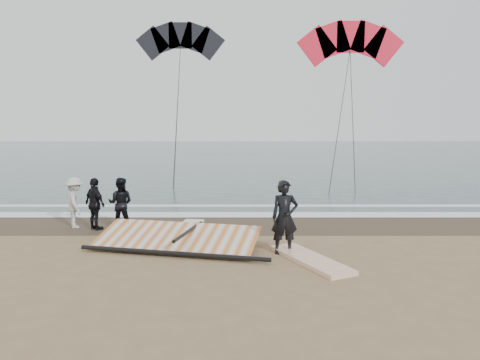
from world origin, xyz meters
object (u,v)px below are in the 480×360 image
object	(u,v)px
board_cream	(186,229)
sail_rig	(175,240)
man_main	(285,217)
board_white	(310,259)

from	to	relation	value
board_cream	sail_rig	world-z (taller)	sail_rig
sail_rig	man_main	bearing A→B (deg)	-11.10
board_white	board_cream	distance (m)	4.47
board_white	sail_rig	size ratio (longest dim) A/B	0.55
board_white	sail_rig	world-z (taller)	sail_rig
board_cream	man_main	bearing A→B (deg)	-34.03
board_white	board_cream	world-z (taller)	board_white
man_main	sail_rig	distance (m)	2.90
board_white	board_cream	xyz separation A→B (m)	(-3.22, 3.10, -0.00)
man_main	board_white	xyz separation A→B (m)	(0.54, -0.69, -0.85)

